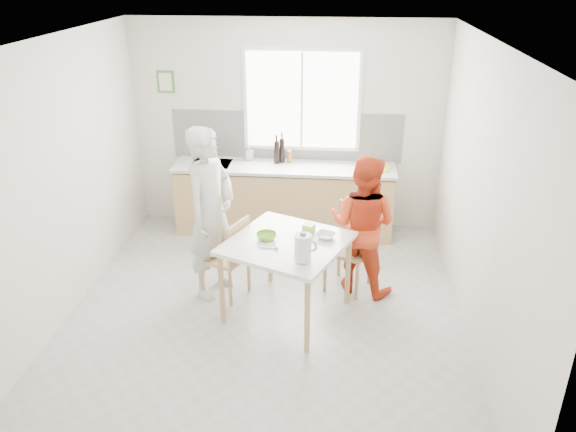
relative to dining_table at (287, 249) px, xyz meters
name	(u,v)px	position (x,y,z in m)	size (l,w,h in m)	color
ground	(265,312)	(-0.22, -0.03, -0.74)	(4.50, 4.50, 0.00)	#B7B7B2
room_shell	(262,161)	(-0.22, -0.03, 0.91)	(4.50, 4.50, 4.50)	silver
window	(302,100)	(-0.02, 2.20, 0.96)	(1.50, 0.06, 1.30)	white
backsplash	(286,136)	(-0.22, 2.21, 0.49)	(3.00, 0.02, 0.65)	white
picture_frame	(166,82)	(-1.77, 2.20, 1.16)	(0.22, 0.03, 0.28)	#457F3A
kitchen_counter	(284,202)	(-0.23, 1.92, -0.32)	(2.84, 0.64, 1.37)	tan
dining_table	(287,249)	(0.00, 0.00, 0.00)	(1.40, 1.40, 0.82)	white
chair_left	(230,255)	(-0.63, 0.27, -0.24)	(0.55, 0.55, 0.90)	tan
chair_far	(351,243)	(0.64, 0.62, -0.22)	(0.57, 0.57, 0.94)	tan
person_white	(211,214)	(-0.83, 0.35, 0.19)	(0.67, 0.44, 1.85)	silver
person_red	(363,225)	(0.75, 0.56, 0.03)	(0.75, 0.58, 1.54)	red
bowl_green	(266,236)	(-0.20, 0.03, 0.12)	(0.20, 0.20, 0.06)	#6CB429
bowl_white	(326,236)	(0.37, 0.11, 0.11)	(0.19, 0.19, 0.05)	silver
milk_jug	(303,247)	(0.19, -0.38, 0.23)	(0.21, 0.15, 0.27)	white
green_box	(309,228)	(0.20, 0.22, 0.13)	(0.10, 0.10, 0.09)	#88DA32
spoon	(268,248)	(-0.16, -0.17, 0.09)	(0.01, 0.01, 0.16)	#A5A5AA
cutting_board	(376,168)	(0.94, 1.93, 0.19)	(0.35, 0.25, 0.01)	#B5D932
wine_bottle_a	(282,150)	(-0.26, 2.05, 0.34)	(0.07, 0.07, 0.32)	black
wine_bottle_b	(277,152)	(-0.33, 2.01, 0.33)	(0.07, 0.07, 0.30)	black
jar_amber	(289,157)	(-0.17, 2.05, 0.26)	(0.06, 0.06, 0.16)	#986721
soap_bottle	(250,153)	(-0.70, 2.10, 0.28)	(0.09, 0.09, 0.19)	#999999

